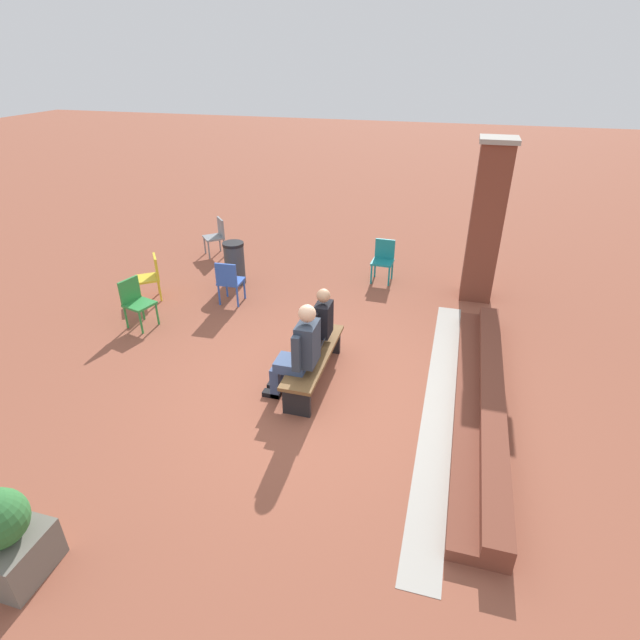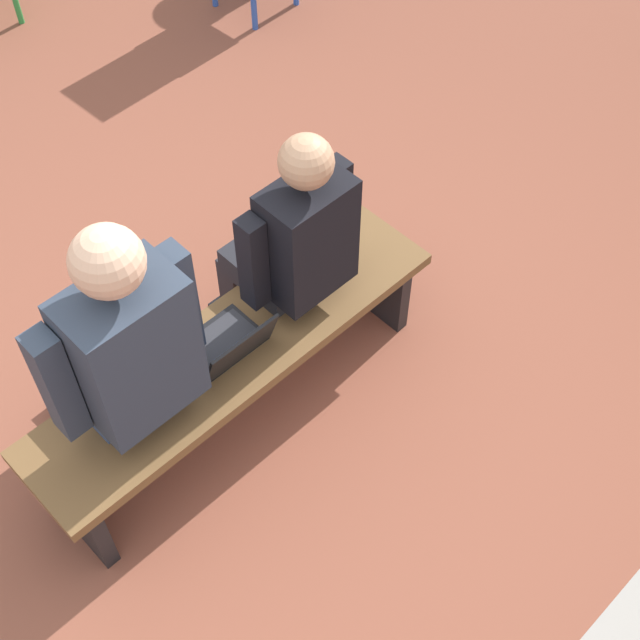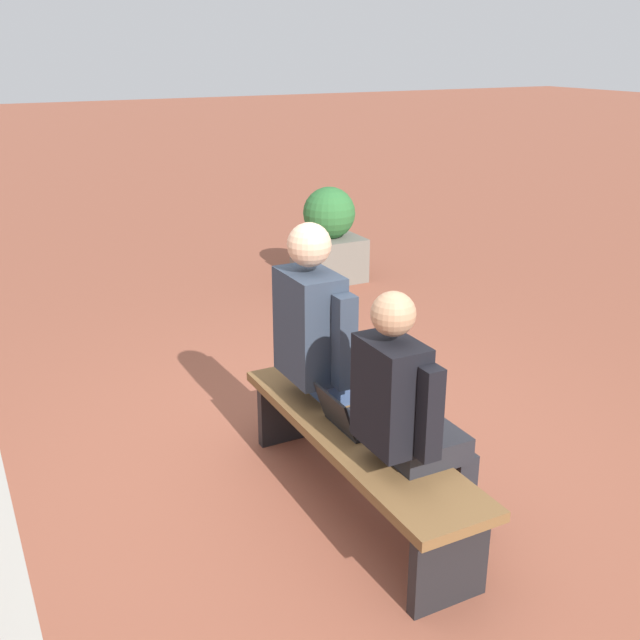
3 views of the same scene
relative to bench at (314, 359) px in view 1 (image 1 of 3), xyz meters
The scene contains 15 objects.
ground_plane 0.44m from the bench, 24.37° to the left, with size 60.00×60.00×0.00m, color brown.
concrete_strip 1.81m from the bench, 90.00° to the left, with size 5.70×0.40×0.01m, color #A8A399.
brick_steps 2.34m from the bench, 90.00° to the left, with size 4.90×0.60×0.30m.
brick_pillar_left_of_steps 4.29m from the bench, 147.89° to the left, with size 0.64×0.64×2.92m.
bench is the anchor object (origin of this frame).
person_student 0.50m from the bench, 169.93° to the right, with size 0.51×0.64×1.29m.
person_adult 0.59m from the bench, ahead, with size 0.59×0.74×1.42m.
laptop 0.15m from the bench, 18.00° to the left, with size 0.32×0.29×0.21m.
plastic_chair_mid_courtyard 4.11m from the bench, 115.60° to the right, with size 0.59×0.59×0.84m.
plastic_chair_by_pillar 3.44m from the bench, 102.70° to the right, with size 0.51×0.51×0.84m.
plastic_chair_far_left 5.52m from the bench, 139.94° to the right, with size 0.59×0.59×0.84m.
plastic_chair_near_bench_left 2.94m from the bench, 131.66° to the right, with size 0.44×0.44×0.84m.
plastic_chair_foreground 3.82m from the bench, behind, with size 0.43×0.43×0.84m.
planter 4.02m from the bench, 26.13° to the right, with size 0.60×0.60×0.94m.
litter_bin 3.78m from the bench, 138.83° to the right, with size 0.42×0.42×0.86m.
Camera 1 is at (5.43, 1.57, 4.20)m, focal length 28.00 mm.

